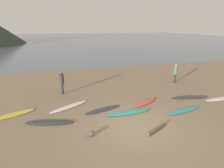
# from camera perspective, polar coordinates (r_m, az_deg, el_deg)

# --- Properties ---
(ground_plane) EXTENTS (120.00, 120.00, 0.20)m
(ground_plane) POSITION_cam_1_polar(r_m,az_deg,el_deg) (18.22, -5.54, 2.06)
(ground_plane) COLOR #8C7559
(ground_plane) RESTS_ON ground
(ocean_water) EXTENTS (140.00, 100.00, 0.01)m
(ocean_water) POSITION_cam_1_polar(r_m,az_deg,el_deg) (70.71, -14.55, 12.68)
(ocean_water) COLOR slate
(ocean_water) RESTS_ON ground
(surfboard_0) EXTENTS (2.23, 1.37, 0.07)m
(surfboard_0) POSITION_cam_1_polar(r_m,az_deg,el_deg) (11.57, -26.94, -7.99)
(surfboard_0) COLOR yellow
(surfboard_0) RESTS_ON ground
(surfboard_1) EXTENTS (2.41, 1.16, 0.09)m
(surfboard_1) POSITION_cam_1_polar(r_m,az_deg,el_deg) (10.01, -17.87, -10.65)
(surfboard_1) COLOR #333338
(surfboard_1) RESTS_ON ground
(surfboard_2) EXTENTS (2.44, 1.66, 0.08)m
(surfboard_2) POSITION_cam_1_polar(r_m,az_deg,el_deg) (11.53, -12.56, -6.52)
(surfboard_2) COLOR white
(surfboard_2) RESTS_ON ground
(surfboard_3) EXTENTS (2.26, 1.13, 0.06)m
(surfboard_3) POSITION_cam_1_polar(r_m,az_deg,el_deg) (10.93, -2.65, -7.50)
(surfboard_3) COLOR #333338
(surfboard_3) RESTS_ON ground
(surfboard_4) EXTENTS (2.53, 0.65, 0.09)m
(surfboard_4) POSITION_cam_1_polar(r_m,az_deg,el_deg) (10.60, 5.05, -8.27)
(surfboard_4) COLOR teal
(surfboard_4) RESTS_ON ground
(surfboard_5) EXTENTS (2.01, 1.49, 0.10)m
(surfboard_5) POSITION_cam_1_polar(r_m,az_deg,el_deg) (12.07, 9.94, -5.22)
(surfboard_5) COLOR #D84C38
(surfboard_5) RESTS_ON ground
(surfboard_6) EXTENTS (2.39, 0.92, 0.08)m
(surfboard_6) POSITION_cam_1_polar(r_m,az_deg,el_deg) (11.55, 20.46, -7.18)
(surfboard_6) COLOR teal
(surfboard_6) RESTS_ON ground
(surfboard_7) EXTENTS (2.55, 0.97, 0.08)m
(surfboard_7) POSITION_cam_1_polar(r_m,az_deg,el_deg) (13.67, 21.94, -3.60)
(surfboard_7) COLOR #333338
(surfboard_7) RESTS_ON ground
(surfboard_8) EXTENTS (2.63, 0.57, 0.06)m
(surfboard_8) POSITION_cam_1_polar(r_m,az_deg,el_deg) (14.31, 29.59, -3.77)
(surfboard_8) COLOR white
(surfboard_8) RESTS_ON ground
(person_0) EXTENTS (0.31, 0.31, 1.54)m
(person_0) POSITION_cam_1_polar(r_m,az_deg,el_deg) (16.57, 18.20, 3.37)
(person_0) COLOR #2D2D38
(person_0) RESTS_ON ground
(person_1) EXTENTS (0.32, 0.32, 1.60)m
(person_1) POSITION_cam_1_polar(r_m,az_deg,el_deg) (13.50, -14.61, 0.89)
(person_1) COLOR #2D2D38
(person_1) RESTS_ON ground
(driftwood_log) EXTENTS (1.30, 0.79, 0.16)m
(driftwood_log) POSITION_cam_1_polar(r_m,az_deg,el_deg) (9.17, 13.07, -12.68)
(driftwood_log) COLOR brown
(driftwood_log) RESTS_ON ground
(beach_rock_near) EXTENTS (0.26, 0.26, 0.26)m
(beach_rock_near) POSITION_cam_1_polar(r_m,az_deg,el_deg) (8.56, -6.03, -14.21)
(beach_rock_near) COLOR #4D4C51
(beach_rock_near) RESTS_ON ground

